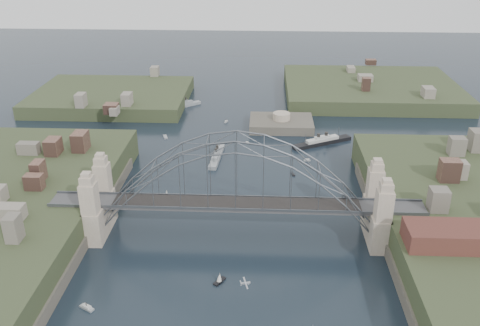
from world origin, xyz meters
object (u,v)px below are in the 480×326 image
object	(u,v)px
bridge	(236,188)
wharf_shed	(457,236)
naval_cruiser_near	(217,156)
naval_cruiser_far	(184,105)
fort_island	(281,128)
ocean_liner	(322,142)

from	to	relation	value
bridge	wharf_shed	xyz separation A→B (m)	(44.00, -14.00, -2.32)
wharf_shed	naval_cruiser_near	xyz separation A→B (m)	(-52.31, 56.59, -9.20)
bridge	naval_cruiser_near	bearing A→B (deg)	101.04
naval_cruiser_far	fort_island	bearing A→B (deg)	-28.94
fort_island	wharf_shed	size ratio (longest dim) A/B	1.10
fort_island	naval_cruiser_near	distance (m)	34.14
ocean_liner	wharf_shed	bearing A→B (deg)	-74.67
naval_cruiser_near	ocean_liner	bearing A→B (deg)	21.35
bridge	fort_island	bearing A→B (deg)	80.27
wharf_shed	naval_cruiser_near	distance (m)	77.61
wharf_shed	ocean_liner	distance (m)	72.73
wharf_shed	ocean_liner	world-z (taller)	wharf_shed
bridge	naval_cruiser_far	bearing A→B (deg)	105.76
wharf_shed	ocean_liner	bearing A→B (deg)	105.33
bridge	naval_cruiser_far	size ratio (longest dim) A/B	6.58
fort_island	naval_cruiser_far	distance (m)	43.01
bridge	naval_cruiser_near	xyz separation A→B (m)	(-8.31, 42.59, -11.52)
fort_island	ocean_liner	size ratio (longest dim) A/B	1.10
bridge	fort_island	world-z (taller)	bridge
fort_island	naval_cruiser_far	xyz separation A→B (m)	(-37.63, 20.81, 1.11)
wharf_shed	naval_cruiser_far	size ratio (longest dim) A/B	1.57
fort_island	naval_cruiser_far	world-z (taller)	fort_island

